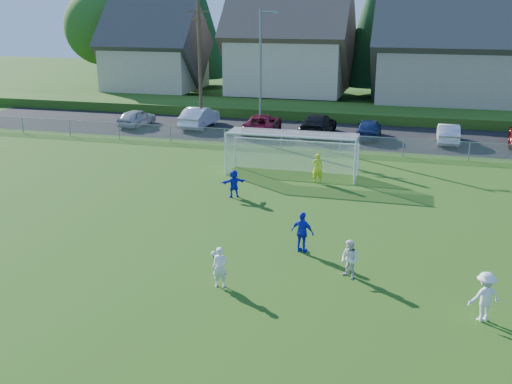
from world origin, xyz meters
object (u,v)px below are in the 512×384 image
Objects in this scene: car_c at (262,124)px; car_e at (369,129)px; player_white_a at (220,267)px; soccer_ball at (214,254)px; goalkeeper at (317,168)px; player_white_b at (350,259)px; car_d at (318,125)px; player_blue_a at (303,232)px; car_b at (200,117)px; car_f at (448,133)px; soccer_goal at (293,147)px; player_white_c at (485,297)px; player_blue_b at (234,183)px; car_a at (137,118)px.

car_e is at bearing 177.51° from car_c.
car_e is (2.94, 25.41, 0.00)m from player_white_a.
goalkeeper is (2.22, 10.99, 0.71)m from soccer_ball.
car_d is (-5.06, 23.69, 0.07)m from player_white_b.
player_white_b is at bearing 154.96° from player_blue_a.
car_b is 18.78m from car_f.
player_white_a is 0.88× the size of goalkeeper.
player_white_a is at bearing -88.14° from soccer_goal.
car_e is 0.57× the size of soccer_goal.
soccer_ball is 23.38m from car_e.
player_blue_b is (-11.08, 9.84, -0.09)m from player_white_c.
player_blue_a is 11.23m from soccer_goal.
player_white_a reaches higher than soccer_ball.
car_b is 13.30m from car_e.
player_blue_a is 0.40× the size of car_f.
car_b is 9.53m from car_d.
goalkeeper is at bearing 78.58° from soccer_ball.
player_blue_a is at bearing 73.76° from car_f.
car_c reaches higher than player_white_b.
player_white_a is 0.19× the size of soccer_goal.
player_white_c reaches higher than car_a.
player_white_b is 10.38m from player_blue_b.
car_b is at bearing -3.88° from car_e.
player_white_a is (1.06, -2.38, 0.61)m from soccer_ball.
car_b is at bearing 101.53° from player_white_a.
goalkeeper is 13.99m from car_f.
soccer_goal reaches higher than player_blue_b.
soccer_ball is 12.33m from soccer_goal.
player_white_a is at bearing -27.49° from player_white_c.
player_blue_b is 0.36× the size of car_a.
car_b is (-18.93, 26.21, -0.01)m from player_white_c.
player_blue_a is 0.42× the size of car_a.
car_d is (14.53, 0.28, 0.11)m from car_a.
player_white_c is 26.13m from car_e.
player_blue_a is at bearing 102.80° from car_c.
soccer_ball is 0.15× the size of player_white_a.
soccer_goal is at bearing 148.56° from player_white_b.
car_b reaches higher than car_e.
player_white_b is 0.88× the size of player_white_c.
player_white_c is at bearing 112.66° from car_c.
player_white_c is (9.65, -2.48, 0.70)m from soccer_ball.
soccer_ball is 0.15× the size of player_blue_b.
goalkeeper is at bearing 143.21° from player_white_b.
player_white_b is 0.35× the size of car_f.
player_white_a reaches higher than car_f.
car_f is (5.49, -0.08, -0.04)m from car_e.
player_blue_a reaches higher than car_e.
player_white_a is 1.01× the size of player_white_b.
player_white_a is 0.27× the size of car_c.
player_blue_a reaches higher than car_a.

